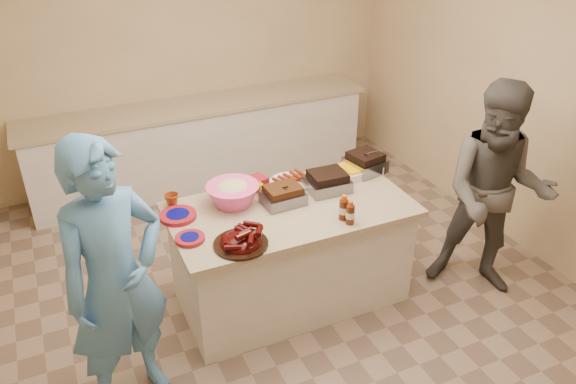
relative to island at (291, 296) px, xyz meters
name	(u,v)px	position (x,y,z in m)	size (l,w,h in m)	color
room	(287,299)	(-0.04, -0.02, 0.00)	(4.50, 5.00, 2.70)	#CFB284
back_counter	(201,143)	(-0.04, 2.18, 0.45)	(3.60, 0.64, 0.90)	silver
island	(291,296)	(0.00, 0.00, 0.00)	(1.77, 0.93, 0.84)	silver
rib_platter	(241,245)	(-0.50, -0.30, 0.84)	(0.36, 0.36, 0.14)	#400302
pulled_pork_tray	(283,203)	(-0.03, 0.07, 0.84)	(0.30, 0.23, 0.09)	#47230F
brisket_tray	(327,190)	(0.36, 0.11, 0.84)	(0.31, 0.26, 0.09)	black
roasting_pan	(364,171)	(0.79, 0.27, 0.84)	(0.28, 0.28, 0.11)	gray
coleslaw_bowl	(233,204)	(-0.37, 0.21, 0.84)	(0.39, 0.39, 0.27)	#F44C9A
sausage_plate	(290,183)	(0.15, 0.33, 0.84)	(0.33, 0.33, 0.05)	silver
mac_cheese_dish	(358,174)	(0.72, 0.25, 0.84)	(0.33, 0.24, 0.09)	#FDBA00
bbq_bottle_a	(350,223)	(0.28, -0.37, 0.84)	(0.06, 0.06, 0.18)	#421C0D
bbq_bottle_b	(343,219)	(0.26, -0.30, 0.84)	(0.06, 0.06, 0.19)	#421C0D
mustard_bottle	(260,195)	(-0.13, 0.26, 0.84)	(0.04, 0.04, 0.12)	#FDBE08
sauce_bowl	(276,192)	(-0.01, 0.25, 0.84)	(0.15, 0.05, 0.15)	silver
plate_stack_large	(178,218)	(-0.78, 0.20, 0.84)	(0.26, 0.26, 0.03)	maroon
plate_stack_small	(190,240)	(-0.79, -0.11, 0.84)	(0.20, 0.20, 0.03)	maroon
plastic_cup	(173,206)	(-0.78, 0.38, 0.84)	(0.10, 0.10, 0.10)	#883710
basket_stack	(255,188)	(-0.13, 0.37, 0.84)	(0.18, 0.13, 0.09)	maroon
guest_gray	(476,284)	(1.46, -0.50, 0.00)	(0.84, 1.73, 0.65)	#54514B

